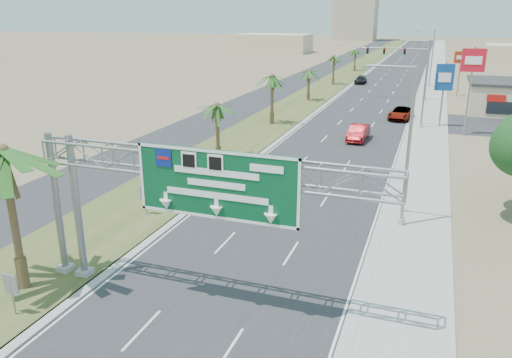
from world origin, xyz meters
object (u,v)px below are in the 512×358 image
object	(u,v)px
palm_near	(2,152)
signal_mast	(413,68)
pole_sign_red_near	(473,66)
car_right_lane	(401,113)
car_mid_lane	(358,133)
pole_sign_red_far	(461,60)
sign_gantry	(187,177)
car_left_lane	(269,170)
car_far	(361,80)
pole_sign_blue	(444,80)

from	to	relation	value
palm_near	signal_mast	xyz separation A→B (m)	(14.37, 63.97, -2.08)
pole_sign_red_near	car_right_lane	bearing A→B (deg)	137.17
car_mid_lane	pole_sign_red_far	xyz separation A→B (m)	(10.51, 35.20, 4.83)
sign_gantry	car_left_lane	distance (m)	18.80
car_far	pole_sign_red_near	xyz separation A→B (m)	(17.00, -38.98, 6.82)
signal_mast	car_left_lane	distance (m)	45.08
sign_gantry	car_left_lane	xyz separation A→B (m)	(-2.12, 17.93, -5.24)
sign_gantry	car_right_lane	distance (m)	47.10
car_mid_lane	car_far	distance (m)	45.58
car_far	pole_sign_blue	size ratio (longest dim) A/B	0.62
car_far	sign_gantry	bearing A→B (deg)	-86.97
car_far	pole_sign_blue	xyz separation A→B (m)	(14.41, -35.33, 4.83)
sign_gantry	car_mid_lane	distance (m)	34.11
sign_gantry	pole_sign_blue	xyz separation A→B (m)	(10.57, 43.41, -0.54)
pole_sign_red_near	signal_mast	bearing A→B (deg)	107.23
car_right_lane	pole_sign_blue	size ratio (longest dim) A/B	0.73
car_mid_lane	pole_sign_red_far	size ratio (longest dim) A/B	0.69
signal_mast	pole_sign_red_near	size ratio (longest dim) A/B	1.08
car_far	pole_sign_blue	distance (m)	38.46
pole_sign_red_near	palm_near	bearing A→B (deg)	-117.06
car_mid_lane	pole_sign_red_far	distance (m)	37.05
car_far	pole_sign_blue	bearing A→B (deg)	-67.57
sign_gantry	signal_mast	xyz separation A→B (m)	(6.23, 62.05, -1.21)
palm_near	car_far	world-z (taller)	palm_near
car_mid_lane	pole_sign_red_far	world-z (taller)	pole_sign_red_far
car_right_lane	pole_sign_blue	distance (m)	7.28
palm_near	car_mid_lane	distance (m)	37.61
car_left_lane	car_right_lane	bearing A→B (deg)	69.76
palm_near	car_right_lane	bearing A→B (deg)	73.76
car_mid_lane	pole_sign_red_near	world-z (taller)	pole_sign_red_near
sign_gantry	pole_sign_red_far	size ratio (longest dim) A/B	2.31
car_far	pole_sign_red_far	bearing A→B (deg)	-30.18
car_mid_lane	car_right_lane	distance (m)	13.26
palm_near	pole_sign_blue	xyz separation A→B (m)	(18.70, 45.34, -1.42)
sign_gantry	car_mid_lane	world-z (taller)	sign_gantry
palm_near	signal_mast	size ratio (longest dim) A/B	0.81
signal_mast	car_far	xyz separation A→B (m)	(-10.08, 16.69, -4.17)
pole_sign_red_near	pole_sign_blue	world-z (taller)	pole_sign_red_near
car_left_lane	car_far	distance (m)	60.83
car_left_lane	pole_sign_blue	world-z (taller)	pole_sign_blue
car_mid_lane	signal_mast	bearing A→B (deg)	84.06
signal_mast	car_mid_lane	xyz separation A→B (m)	(-3.67, -28.44, -4.02)
signal_mast	pole_sign_red_far	world-z (taller)	signal_mast
sign_gantry	signal_mast	size ratio (longest dim) A/B	1.63
pole_sign_red_far	pole_sign_red_near	bearing A→B (deg)	-89.85
sign_gantry	pole_sign_blue	bearing A→B (deg)	76.32
car_left_lane	pole_sign_red_near	distance (m)	27.46
signal_mast	car_mid_lane	size ratio (longest dim) A/B	2.05
signal_mast	pole_sign_blue	size ratio (longest dim) A/B	1.37
pole_sign_blue	pole_sign_red_far	bearing A→B (deg)	84.37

